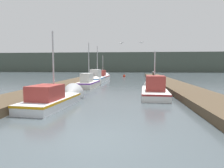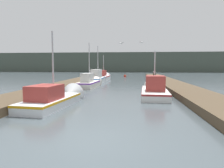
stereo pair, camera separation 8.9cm
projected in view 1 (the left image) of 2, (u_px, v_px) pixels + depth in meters
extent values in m
plane|color=#424C51|center=(91.00, 141.00, 5.60)|extent=(200.00, 200.00, 0.00)
cube|color=#4C3D2B|center=(72.00, 83.00, 21.93)|extent=(2.54, 40.00, 0.41)
cube|color=#4C3D2B|center=(170.00, 84.00, 20.96)|extent=(2.54, 40.00, 0.41)
cube|color=#424C42|center=(127.00, 63.00, 69.68)|extent=(120.00, 16.00, 6.22)
cube|color=silver|center=(51.00, 103.00, 10.14)|extent=(1.98, 4.35, 0.46)
cube|color=orange|center=(51.00, 99.00, 10.12)|extent=(2.01, 4.39, 0.10)
cone|color=silver|center=(71.00, 95.00, 12.61)|extent=(1.56, 0.99, 1.48)
cube|color=#99332D|center=(46.00, 93.00, 9.57)|extent=(1.40, 1.79, 0.71)
cylinder|color=#B2B2B7|center=(53.00, 65.00, 10.27)|extent=(0.08, 0.08, 3.39)
cube|color=silver|center=(154.00, 93.00, 13.58)|extent=(1.98, 4.95, 0.48)
cube|color=#A12A2A|center=(155.00, 90.00, 13.56)|extent=(2.01, 4.98, 0.10)
cone|color=silver|center=(153.00, 88.00, 16.41)|extent=(1.63, 1.01, 1.57)
cube|color=#99332D|center=(155.00, 83.00, 12.92)|extent=(1.28, 1.49, 0.96)
cylinder|color=#B2B2B7|center=(155.00, 70.00, 13.79)|extent=(0.08, 0.08, 2.62)
cube|color=silver|center=(88.00, 85.00, 19.17)|extent=(1.65, 3.97, 0.57)
cube|color=#601EA3|center=(88.00, 82.00, 19.15)|extent=(1.68, 4.00, 0.10)
cone|color=silver|center=(94.00, 82.00, 21.56)|extent=(1.40, 1.06, 1.34)
cube|color=silver|center=(87.00, 78.00, 18.62)|extent=(0.98, 1.53, 0.82)
cylinder|color=#B2B2B7|center=(89.00, 62.00, 19.26)|extent=(0.08, 0.08, 3.71)
cube|color=silver|center=(97.00, 80.00, 23.88)|extent=(1.41, 5.07, 0.67)
cube|color=#2672B9|center=(97.00, 78.00, 23.85)|extent=(1.44, 5.10, 0.10)
cone|color=silver|center=(101.00, 79.00, 26.91)|extent=(1.26, 1.11, 1.24)
cube|color=silver|center=(96.00, 74.00, 23.18)|extent=(1.05, 1.93, 0.99)
cylinder|color=#B2B2B7|center=(97.00, 62.00, 24.05)|extent=(0.08, 0.08, 3.77)
cube|color=silver|center=(103.00, 78.00, 28.11)|extent=(1.57, 4.32, 0.66)
cube|color=red|center=(102.00, 76.00, 28.08)|extent=(1.60, 4.35, 0.10)
cone|color=silver|center=(105.00, 77.00, 30.65)|extent=(1.39, 0.91, 1.36)
cube|color=#99332D|center=(102.00, 73.00, 27.51)|extent=(0.94, 1.79, 0.80)
cylinder|color=#B2B2B7|center=(103.00, 66.00, 28.26)|extent=(0.08, 0.08, 2.89)
cylinder|color=#473523|center=(154.00, 78.00, 24.00)|extent=(0.31, 0.31, 1.29)
cylinder|color=silver|center=(154.00, 72.00, 23.94)|extent=(0.36, 0.36, 0.04)
cylinder|color=#473523|center=(153.00, 76.00, 26.99)|extent=(0.26, 0.26, 1.28)
cylinder|color=silver|center=(153.00, 72.00, 26.93)|extent=(0.30, 0.30, 0.04)
cylinder|color=#473523|center=(94.00, 77.00, 28.70)|extent=(0.20, 0.20, 1.01)
cylinder|color=silver|center=(94.00, 73.00, 28.65)|extent=(0.23, 0.23, 0.04)
sphere|color=red|center=(124.00, 76.00, 37.34)|extent=(0.50, 0.50, 0.50)
cylinder|color=black|center=(124.00, 73.00, 37.30)|extent=(0.06, 0.06, 0.50)
ellipsoid|color=white|center=(141.00, 42.00, 19.79)|extent=(0.27, 0.31, 0.12)
cube|color=gray|center=(142.00, 42.00, 19.85)|extent=(0.29, 0.25, 0.07)
cube|color=gray|center=(140.00, 42.00, 19.72)|extent=(0.29, 0.25, 0.07)
ellipsoid|color=white|center=(121.00, 43.00, 18.26)|extent=(0.29, 0.30, 0.12)
cube|color=gray|center=(122.00, 43.00, 18.16)|extent=(0.29, 0.27, 0.07)
cube|color=gray|center=(120.00, 43.00, 18.35)|extent=(0.29, 0.27, 0.07)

